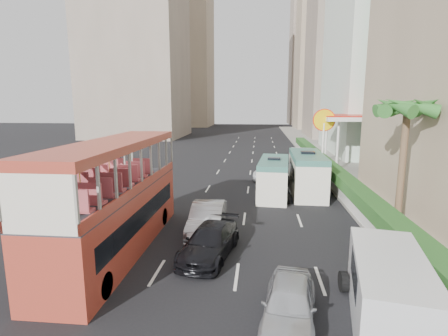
# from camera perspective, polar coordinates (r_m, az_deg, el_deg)

# --- Properties ---
(ground_plane) EXTENTS (200.00, 200.00, 0.00)m
(ground_plane) POSITION_cam_1_polar(r_m,az_deg,el_deg) (16.11, 4.01, -14.01)
(ground_plane) COLOR black
(ground_plane) RESTS_ON ground
(double_decker_bus) EXTENTS (2.50, 11.00, 5.06)m
(double_decker_bus) POSITION_cam_1_polar(r_m,az_deg,el_deg) (16.51, -17.24, -4.53)
(double_decker_bus) COLOR #AB3928
(double_decker_bus) RESTS_ON ground
(car_silver_lane_a) EXTENTS (1.69, 4.72, 1.55)m
(car_silver_lane_a) POSITION_cam_1_polar(r_m,az_deg,el_deg) (18.65, -2.72, -10.48)
(car_silver_lane_a) COLOR silver
(car_silver_lane_a) RESTS_ON ground
(car_silver_lane_b) EXTENTS (2.12, 4.13, 1.34)m
(car_silver_lane_b) POSITION_cam_1_polar(r_m,az_deg,el_deg) (11.94, 10.49, -23.71)
(car_silver_lane_b) COLOR silver
(car_silver_lane_b) RESTS_ON ground
(car_black) EXTENTS (2.66, 4.90, 1.35)m
(car_black) POSITION_cam_1_polar(r_m,az_deg,el_deg) (16.01, -2.31, -14.15)
(car_black) COLOR black
(car_black) RESTS_ON ground
(van_asset) EXTENTS (3.40, 5.54, 1.43)m
(van_asset) POSITION_cam_1_polar(r_m,az_deg,el_deg) (31.58, 7.58, -1.79)
(van_asset) COLOR silver
(van_asset) RESTS_ON ground
(minibus_near) EXTENTS (2.52, 6.19, 2.68)m
(minibus_near) POSITION_cam_1_polar(r_m,az_deg,el_deg) (25.70, 8.11, -1.59)
(minibus_near) COLOR silver
(minibus_near) RESTS_ON ground
(minibus_far) EXTENTS (2.38, 6.82, 3.00)m
(minibus_far) POSITION_cam_1_polar(r_m,az_deg,el_deg) (26.91, 13.37, -0.87)
(minibus_far) COLOR silver
(minibus_far) RESTS_ON ground
(panel_van_near) EXTENTS (3.02, 5.47, 2.07)m
(panel_van_near) POSITION_cam_1_polar(r_m,az_deg,el_deg) (12.43, 25.32, -17.57)
(panel_van_near) COLOR silver
(panel_van_near) RESTS_ON ground
(panel_van_far) EXTENTS (2.66, 5.37, 2.06)m
(panel_van_far) POSITION_cam_1_polar(r_m,az_deg,el_deg) (35.45, 12.42, 1.10)
(panel_van_far) COLOR silver
(panel_van_far) RESTS_ON ground
(sidewalk) EXTENTS (6.00, 120.00, 0.18)m
(sidewalk) POSITION_cam_1_polar(r_m,az_deg,el_deg) (41.11, 17.76, 0.78)
(sidewalk) COLOR #99968C
(sidewalk) RESTS_ON ground
(kerb_wall) EXTENTS (0.30, 44.00, 1.00)m
(kerb_wall) POSITION_cam_1_polar(r_m,az_deg,el_deg) (29.85, 16.87, -1.54)
(kerb_wall) COLOR silver
(kerb_wall) RESTS_ON sidewalk
(hedge) EXTENTS (1.10, 44.00, 0.70)m
(hedge) POSITION_cam_1_polar(r_m,az_deg,el_deg) (29.69, 16.96, 0.06)
(hedge) COLOR #2D6626
(hedge) RESTS_ON kerb_wall
(palm_tree) EXTENTS (0.36, 0.36, 6.40)m
(palm_tree) POSITION_cam_1_polar(r_m,az_deg,el_deg) (20.35, 27.05, 0.02)
(palm_tree) COLOR brown
(palm_tree) RESTS_ON sidewalk
(shell_station) EXTENTS (6.50, 8.00, 5.50)m
(shell_station) POSITION_cam_1_polar(r_m,az_deg,el_deg) (39.07, 20.02, 4.10)
(shell_station) COLOR silver
(shell_station) RESTS_ON ground
(tower_mid) EXTENTS (16.00, 16.00, 50.00)m
(tower_mid) POSITION_cam_1_polar(r_m,az_deg,el_deg) (76.98, 20.58, 23.65)
(tower_mid) COLOR gray
(tower_mid) RESTS_ON ground
(tower_far_a) EXTENTS (14.00, 14.00, 44.00)m
(tower_far_a) POSITION_cam_1_polar(r_m,az_deg,el_deg) (99.27, 16.20, 18.99)
(tower_far_a) COLOR tan
(tower_far_a) RESTS_ON ground
(tower_far_b) EXTENTS (14.00, 14.00, 40.00)m
(tower_far_b) POSITION_cam_1_polar(r_m,az_deg,el_deg) (120.55, 14.22, 16.54)
(tower_far_b) COLOR gray
(tower_far_b) RESTS_ON ground
(tower_left_a) EXTENTS (18.00, 18.00, 52.00)m
(tower_left_a) POSITION_cam_1_polar(r_m,az_deg,el_deg) (76.28, -14.48, 24.87)
(tower_left_a) COLOR gray
(tower_left_a) RESTS_ON ground
(tower_left_b) EXTENTS (16.00, 16.00, 46.00)m
(tower_left_b) POSITION_cam_1_polar(r_m,az_deg,el_deg) (108.26, -6.64, 19.11)
(tower_left_b) COLOR tan
(tower_left_b) RESTS_ON ground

